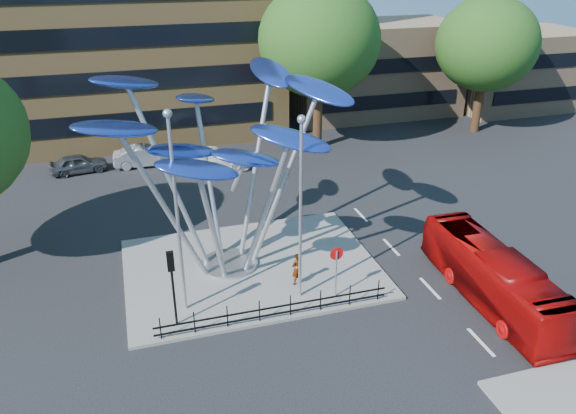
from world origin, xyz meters
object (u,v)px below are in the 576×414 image
object	(u,v)px
street_lamp_left	(176,198)
pedestrian	(297,269)
red_bus	(493,277)
tree_far	(487,44)
street_lamp_right	(301,194)
tree_right	(319,40)
parked_car_left	(78,164)
parked_car_right	(213,158)
leaf_sculpture	(220,132)
no_entry_sign_island	(336,264)
parked_car_mid	(145,156)
traffic_light_island	(172,273)

from	to	relation	value
street_lamp_left	pedestrian	distance (m)	6.81
street_lamp_left	red_bus	distance (m)	13.98
tree_far	street_lamp_right	size ratio (longest dim) A/B	1.30
street_lamp_right	red_bus	world-z (taller)	street_lamp_right
tree_right	parked_car_left	world-z (taller)	tree_right
tree_far	parked_car_right	world-z (taller)	tree_far
leaf_sculpture	no_entry_sign_island	xyz separation A→B (m)	(4.07, -4.16, -5.06)
tree_right	tree_far	world-z (taller)	tree_right
street_lamp_right	pedestrian	size ratio (longest dim) A/B	5.29
tree_far	street_lamp_right	xyz separation A→B (m)	(-21.50, -19.00, -2.01)
parked_car_left	pedestrian	bearing A→B (deg)	-158.61
pedestrian	parked_car_left	distance (m)	20.45
street_lamp_right	parked_car_mid	size ratio (longest dim) A/B	1.88
leaf_sculpture	street_lamp_left	world-z (taller)	leaf_sculpture
traffic_light_island	no_entry_sign_island	world-z (taller)	traffic_light_island
parked_car_left	parked_car_mid	xyz separation A→B (m)	(4.50, 0.02, 0.08)
tree_far	parked_car_left	bearing A→B (deg)	-179.46
traffic_light_island	tree_right	bearing A→B (deg)	56.31
tree_right	traffic_light_island	world-z (taller)	tree_right
tree_right	parked_car_right	xyz separation A→B (m)	(-8.45, -2.23, -7.28)
parked_car_left	parked_car_mid	size ratio (longest dim) A/B	0.86
street_lamp_right	traffic_light_island	world-z (taller)	street_lamp_right
leaf_sculpture	street_lamp_left	distance (m)	4.28
traffic_light_island	parked_car_mid	bearing A→B (deg)	89.86
tree_right	leaf_sculpture	size ratio (longest dim) A/B	0.95
tree_right	pedestrian	distance (m)	20.75
tree_right	street_lamp_right	bearing A→B (deg)	-111.54
parked_car_mid	no_entry_sign_island	bearing A→B (deg)	-157.72
street_lamp_right	parked_car_left	size ratio (longest dim) A/B	2.19
pedestrian	tree_far	bearing A→B (deg)	-161.09
leaf_sculpture	pedestrian	bearing A→B (deg)	-45.19
pedestrian	tree_right	bearing A→B (deg)	-133.46
street_lamp_left	traffic_light_island	xyz separation A→B (m)	(-0.50, -1.00, -2.74)
traffic_light_island	parked_car_left	xyz separation A→B (m)	(-4.45, 19.20, -1.97)
parked_car_right	leaf_sculpture	bearing A→B (deg)	-178.70
parked_car_mid	tree_far	bearing A→B (deg)	-87.04
pedestrian	parked_car_right	xyz separation A→B (m)	(-1.11, 15.83, -0.18)
street_lamp_left	parked_car_left	xyz separation A→B (m)	(-4.95, 18.20, -4.71)
tree_right	traffic_light_island	size ratio (longest dim) A/B	3.54
tree_right	no_entry_sign_island	distance (m)	21.31
leaf_sculpture	tree_right	bearing A→B (deg)	56.69
pedestrian	parked_car_right	distance (m)	15.87
street_lamp_left	traffic_light_island	distance (m)	2.96
street_lamp_left	parked_car_right	size ratio (longest dim) A/B	1.70
red_bus	parked_car_left	world-z (taller)	red_bus
street_lamp_right	traffic_light_island	distance (m)	6.05
pedestrian	parked_car_mid	bearing A→B (deg)	-93.83
parked_car_left	street_lamp_right	bearing A→B (deg)	-160.23
parked_car_mid	parked_car_right	world-z (taller)	parked_car_right
red_bus	traffic_light_island	bearing A→B (deg)	172.70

